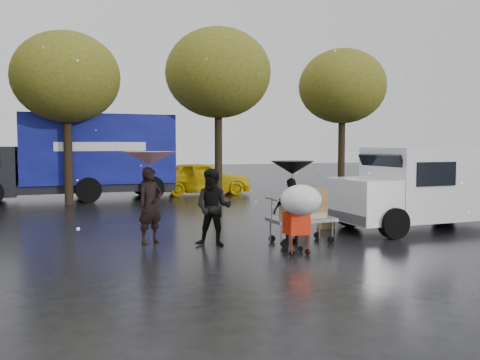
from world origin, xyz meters
name	(u,v)px	position (x,y,z in m)	size (l,w,h in m)	color
ground	(254,247)	(0.00, 0.00, 0.00)	(90.00, 90.00, 0.00)	black
person_pink	(150,205)	(-2.06, 1.31, 0.88)	(0.64, 0.42, 1.76)	black
person_middle	(213,208)	(-0.80, 0.49, 0.87)	(0.84, 0.66, 1.74)	black
person_black	(292,211)	(0.95, 0.05, 0.76)	(0.89, 0.37, 1.52)	black
umbrella_pink	(150,158)	(-2.06, 1.31, 1.97)	(1.22, 1.22, 2.12)	#4C4C4C
umbrella_black	(292,168)	(0.95, 0.05, 1.75)	(0.98, 0.98, 1.91)	#4C4C4C
vendor_cart	(305,212)	(1.30, 0.10, 0.73)	(1.52, 0.80, 1.27)	slate
shopping_cart	(300,204)	(0.56, -1.10, 1.06)	(0.84, 0.84, 1.46)	red
white_van	(427,186)	(5.36, 0.69, 1.16)	(4.91, 2.18, 2.20)	white
blue_truck	(77,157)	(-3.10, 11.50, 1.76)	(8.30, 2.60, 3.50)	#0B0E5F
box_ground_near	(297,223)	(1.76, 1.34, 0.24)	(0.54, 0.43, 0.49)	olive
box_ground_far	(326,223)	(2.81, 1.70, 0.16)	(0.40, 0.31, 0.31)	olive
yellow_taxi	(202,178)	(2.34, 11.89, 0.75)	(1.78, 4.42, 1.51)	yellow
tree_row	(147,75)	(-0.47, 10.00, 5.02)	(21.60, 4.40, 7.12)	black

